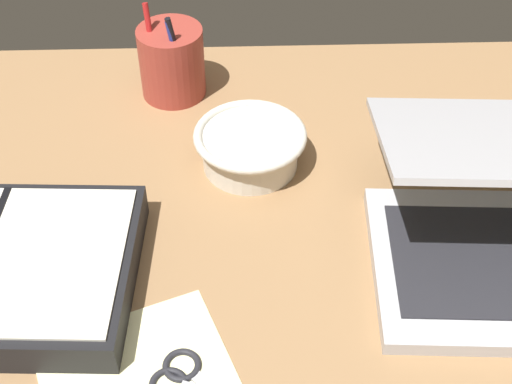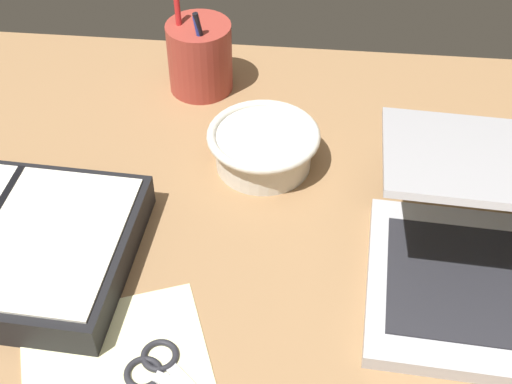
# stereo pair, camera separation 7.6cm
# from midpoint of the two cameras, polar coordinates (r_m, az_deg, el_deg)

# --- Properties ---
(desk_top) EXTENTS (1.40, 1.00, 0.02)m
(desk_top) POSITION_cam_midpoint_polar(r_m,az_deg,el_deg) (0.79, -4.49, -8.88)
(desk_top) COLOR #936D47
(desk_top) RESTS_ON ground
(bowl) EXTENTS (0.14, 0.14, 0.05)m
(bowl) POSITION_cam_midpoint_polar(r_m,az_deg,el_deg) (0.91, -2.86, 3.57)
(bowl) COLOR silver
(bowl) RESTS_ON desk_top
(pen_cup) EXTENTS (0.09, 0.09, 0.14)m
(pen_cup) POSITION_cam_midpoint_polar(r_m,az_deg,el_deg) (1.03, -8.87, 10.16)
(pen_cup) COLOR #9E382D
(pen_cup) RESTS_ON desk_top
(scissors) EXTENTS (0.12, 0.09, 0.01)m
(scissors) POSITION_cam_midpoint_polar(r_m,az_deg,el_deg) (0.72, -8.63, -14.86)
(scissors) COLOR #B7B7BC
(scissors) RESTS_ON desk_top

